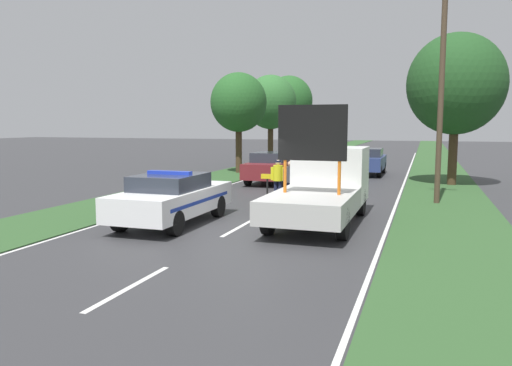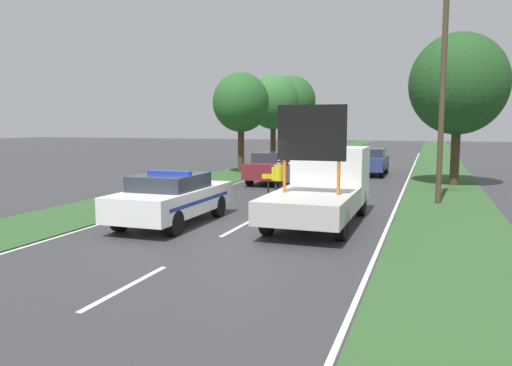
{
  "view_description": "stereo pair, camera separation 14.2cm",
  "coord_description": "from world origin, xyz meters",
  "px_view_note": "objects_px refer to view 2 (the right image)",
  "views": [
    {
      "loc": [
        4.93,
        -12.61,
        2.91
      ],
      "look_at": [
        -0.01,
        1.93,
        1.1
      ],
      "focal_mm": 35.0,
      "sensor_mm": 36.0,
      "label": 1
    },
    {
      "loc": [
        5.06,
        -12.57,
        2.91
      ],
      "look_at": [
        -0.01,
        1.93,
        1.1
      ],
      "focal_mm": 35.0,
      "sensor_mm": 36.0,
      "label": 2
    }
  ],
  "objects_px": {
    "traffic_cone_centre_front": "(221,189)",
    "traffic_cone_near_police": "(352,195)",
    "work_truck": "(323,185)",
    "police_car": "(172,198)",
    "traffic_cone_near_truck": "(331,196)",
    "police_officer": "(279,177)",
    "pedestrian_civilian": "(291,179)",
    "queued_car_wagon_maroon": "(274,167)",
    "roadside_tree_mid_left": "(273,103)",
    "utility_pole": "(443,80)",
    "roadside_tree_mid_right": "(292,101)",
    "queued_car_hatch_blue": "(370,161)",
    "roadside_tree_near_right": "(241,103)",
    "road_barrier": "(293,179)",
    "roadside_tree_near_left": "(458,84)"
  },
  "relations": [
    {
      "from": "police_officer",
      "to": "work_truck",
      "type": "bearing_deg",
      "value": 141.23
    },
    {
      "from": "queued_car_wagon_maroon",
      "to": "work_truck",
      "type": "bearing_deg",
      "value": 116.03
    },
    {
      "from": "traffic_cone_near_truck",
      "to": "roadside_tree_near_right",
      "type": "xyz_separation_m",
      "value": [
        -7.29,
        9.64,
        3.92
      ]
    },
    {
      "from": "pedestrian_civilian",
      "to": "traffic_cone_near_police",
      "type": "bearing_deg",
      "value": -1.26
    },
    {
      "from": "pedestrian_civilian",
      "to": "utility_pole",
      "type": "relative_size",
      "value": 0.18
    },
    {
      "from": "police_car",
      "to": "roadside_tree_mid_right",
      "type": "height_order",
      "value": "roadside_tree_mid_right"
    },
    {
      "from": "roadside_tree_mid_right",
      "to": "traffic_cone_centre_front",
      "type": "bearing_deg",
      "value": -82.04
    },
    {
      "from": "work_truck",
      "to": "roadside_tree_near_right",
      "type": "distance_m",
      "value": 15.53
    },
    {
      "from": "police_car",
      "to": "roadside_tree_mid_left",
      "type": "relative_size",
      "value": 0.74
    },
    {
      "from": "traffic_cone_near_truck",
      "to": "queued_car_hatch_blue",
      "type": "height_order",
      "value": "queued_car_hatch_blue"
    },
    {
      "from": "traffic_cone_centre_front",
      "to": "roadside_tree_mid_left",
      "type": "xyz_separation_m",
      "value": [
        -2.39,
        14.78,
        4.12
      ]
    },
    {
      "from": "work_truck",
      "to": "roadside_tree_mid_left",
      "type": "relative_size",
      "value": 0.92
    },
    {
      "from": "pedestrian_civilian",
      "to": "queued_car_hatch_blue",
      "type": "height_order",
      "value": "pedestrian_civilian"
    },
    {
      "from": "pedestrian_civilian",
      "to": "queued_car_wagon_maroon",
      "type": "relative_size",
      "value": 0.36
    },
    {
      "from": "queued_car_wagon_maroon",
      "to": "police_car",
      "type": "bearing_deg",
      "value": 91.08
    },
    {
      "from": "traffic_cone_centre_front",
      "to": "roadside_tree_near_right",
      "type": "relative_size",
      "value": 0.1
    },
    {
      "from": "traffic_cone_near_truck",
      "to": "work_truck",
      "type": "bearing_deg",
      "value": -83.11
    },
    {
      "from": "queued_car_hatch_blue",
      "to": "roadside_tree_near_right",
      "type": "xyz_separation_m",
      "value": [
        -7.48,
        -1.36,
        3.38
      ]
    },
    {
      "from": "police_officer",
      "to": "queued_car_wagon_maroon",
      "type": "relative_size",
      "value": 0.36
    },
    {
      "from": "traffic_cone_near_truck",
      "to": "roadside_tree_mid_right",
      "type": "height_order",
      "value": "roadside_tree_mid_right"
    },
    {
      "from": "traffic_cone_near_police",
      "to": "queued_car_wagon_maroon",
      "type": "distance_m",
      "value": 7.25
    },
    {
      "from": "traffic_cone_centre_front",
      "to": "traffic_cone_near_truck",
      "type": "distance_m",
      "value": 4.6
    },
    {
      "from": "police_officer",
      "to": "roadside_tree_mid_left",
      "type": "bearing_deg",
      "value": -57.45
    },
    {
      "from": "roadside_tree_near_right",
      "to": "traffic_cone_near_police",
      "type": "bearing_deg",
      "value": -50.52
    },
    {
      "from": "police_officer",
      "to": "traffic_cone_centre_front",
      "type": "distance_m",
      "value": 2.8
    },
    {
      "from": "traffic_cone_near_police",
      "to": "roadside_tree_near_right",
      "type": "relative_size",
      "value": 0.12
    },
    {
      "from": "queued_car_hatch_blue",
      "to": "roadside_tree_mid_left",
      "type": "bearing_deg",
      "value": -29.76
    },
    {
      "from": "police_car",
      "to": "traffic_cone_near_truck",
      "type": "height_order",
      "value": "police_car"
    },
    {
      "from": "roadside_tree_mid_right",
      "to": "utility_pole",
      "type": "height_order",
      "value": "utility_pole"
    },
    {
      "from": "traffic_cone_centre_front",
      "to": "traffic_cone_near_police",
      "type": "bearing_deg",
      "value": -5.36
    },
    {
      "from": "traffic_cone_near_truck",
      "to": "roadside_tree_mid_left",
      "type": "xyz_separation_m",
      "value": [
        -6.98,
        15.1,
        4.15
      ]
    },
    {
      "from": "queued_car_wagon_maroon",
      "to": "utility_pole",
      "type": "xyz_separation_m",
      "value": [
        7.64,
        -4.3,
        3.68
      ]
    },
    {
      "from": "roadside_tree_mid_right",
      "to": "utility_pole",
      "type": "bearing_deg",
      "value": -62.06
    },
    {
      "from": "utility_pole",
      "to": "queued_car_wagon_maroon",
      "type": "bearing_deg",
      "value": 150.66
    },
    {
      "from": "queued_car_wagon_maroon",
      "to": "utility_pole",
      "type": "relative_size",
      "value": 0.5
    },
    {
      "from": "traffic_cone_near_police",
      "to": "roadside_tree_near_right",
      "type": "xyz_separation_m",
      "value": [
        -8.1,
        9.83,
        3.83
      ]
    },
    {
      "from": "road_barrier",
      "to": "utility_pole",
      "type": "height_order",
      "value": "utility_pole"
    },
    {
      "from": "work_truck",
      "to": "traffic_cone_centre_front",
      "type": "height_order",
      "value": "work_truck"
    },
    {
      "from": "traffic_cone_centre_front",
      "to": "queued_car_hatch_blue",
      "type": "xyz_separation_m",
      "value": [
        4.77,
        10.68,
        0.51
      ]
    },
    {
      "from": "traffic_cone_near_police",
      "to": "roadside_tree_mid_left",
      "type": "height_order",
      "value": "roadside_tree_mid_left"
    },
    {
      "from": "police_officer",
      "to": "roadside_tree_near_right",
      "type": "height_order",
      "value": "roadside_tree_near_right"
    },
    {
      "from": "work_truck",
      "to": "roadside_tree_mid_left",
      "type": "xyz_separation_m",
      "value": [
        -7.4,
        18.57,
        3.33
      ]
    },
    {
      "from": "queued_car_wagon_maroon",
      "to": "queued_car_hatch_blue",
      "type": "bearing_deg",
      "value": -125.58
    },
    {
      "from": "roadside_tree_mid_right",
      "to": "utility_pole",
      "type": "relative_size",
      "value": 0.8
    },
    {
      "from": "police_car",
      "to": "queued_car_wagon_maroon",
      "type": "relative_size",
      "value": 1.09
    },
    {
      "from": "pedestrian_civilian",
      "to": "roadside_tree_near_left",
      "type": "relative_size",
      "value": 0.22
    },
    {
      "from": "queued_car_hatch_blue",
      "to": "roadside_tree_mid_right",
      "type": "distance_m",
      "value": 14.66
    },
    {
      "from": "road_barrier",
      "to": "traffic_cone_near_truck",
      "type": "relative_size",
      "value": 4.7
    },
    {
      "from": "work_truck",
      "to": "traffic_cone_centre_front",
      "type": "xyz_separation_m",
      "value": [
        -5.01,
        3.79,
        -0.8
      ]
    },
    {
      "from": "roadside_tree_mid_left",
      "to": "road_barrier",
      "type": "bearing_deg",
      "value": -69.86
    }
  ]
}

